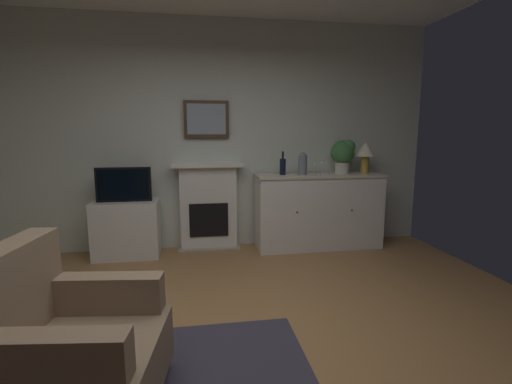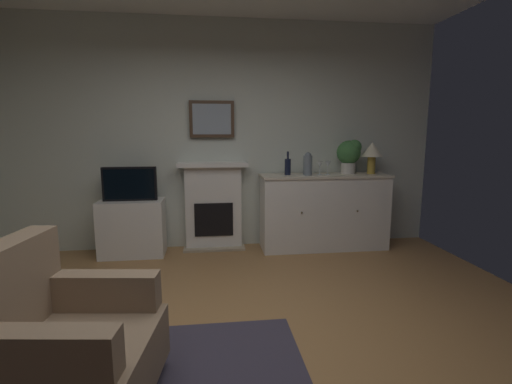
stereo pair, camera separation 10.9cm
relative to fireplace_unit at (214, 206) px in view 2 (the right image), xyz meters
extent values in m
cube|color=#9E7042|center=(0.09, -2.35, -0.60)|extent=(5.59, 5.02, 0.10)
cube|color=silver|center=(0.09, 0.13, 0.87)|extent=(5.59, 0.06, 2.85)
cube|color=white|center=(0.00, 0.01, -0.02)|extent=(0.70, 0.18, 1.05)
cube|color=tan|center=(0.00, -0.09, -0.53)|extent=(0.77, 0.20, 0.03)
cube|color=black|center=(0.00, -0.09, -0.16)|extent=(0.48, 0.02, 0.42)
cube|color=white|center=(0.00, -0.02, 0.53)|extent=(0.87, 0.27, 0.05)
cube|color=#473323|center=(0.00, 0.05, 1.08)|extent=(0.55, 0.03, 0.45)
cube|color=#8C99A8|center=(0.00, 0.03, 1.08)|extent=(0.47, 0.01, 0.37)
cube|color=white|center=(1.39, -0.18, -0.09)|extent=(1.59, 0.45, 0.92)
cube|color=beige|center=(1.39, -0.18, 0.39)|extent=(1.62, 0.48, 0.03)
sphere|color=brown|center=(1.04, -0.41, -0.03)|extent=(0.02, 0.02, 0.02)
sphere|color=brown|center=(1.74, -0.41, -0.03)|extent=(0.02, 0.02, 0.02)
cylinder|color=#B79338|center=(2.00, -0.18, 0.51)|extent=(0.10, 0.10, 0.22)
cone|color=#EFE5C6|center=(2.00, -0.18, 0.71)|extent=(0.26, 0.26, 0.18)
cylinder|color=black|center=(0.92, -0.17, 0.50)|extent=(0.08, 0.08, 0.20)
cylinder|color=black|center=(0.92, -0.17, 0.65)|extent=(0.03, 0.03, 0.09)
cylinder|color=silver|center=(1.31, -0.21, 0.40)|extent=(0.06, 0.06, 0.00)
cylinder|color=silver|center=(1.31, -0.21, 0.45)|extent=(0.01, 0.01, 0.09)
cone|color=silver|center=(1.31, -0.21, 0.53)|extent=(0.07, 0.07, 0.07)
cylinder|color=silver|center=(1.42, -0.18, 0.40)|extent=(0.06, 0.06, 0.00)
cylinder|color=silver|center=(1.42, -0.18, 0.45)|extent=(0.01, 0.01, 0.09)
cone|color=silver|center=(1.42, -0.18, 0.53)|extent=(0.07, 0.07, 0.07)
cylinder|color=slate|center=(1.16, -0.23, 0.52)|extent=(0.11, 0.11, 0.24)
sphere|color=slate|center=(1.16, -0.23, 0.64)|extent=(0.08, 0.08, 0.08)
cube|color=white|center=(-0.97, -0.16, -0.21)|extent=(0.75, 0.42, 0.67)
cube|color=black|center=(-0.97, -0.18, 0.33)|extent=(0.62, 0.06, 0.40)
cube|color=black|center=(-0.97, -0.22, 0.33)|extent=(0.57, 0.01, 0.35)
cylinder|color=beige|center=(1.71, -0.13, 0.47)|extent=(0.18, 0.18, 0.14)
sphere|color=#3D753D|center=(1.71, -0.13, 0.67)|extent=(0.30, 0.30, 0.30)
sphere|color=#3D753D|center=(1.77, -0.16, 0.74)|extent=(0.18, 0.18, 0.18)
cube|color=#8C7259|center=(-0.76, -2.74, -0.29)|extent=(0.89, 0.86, 0.32)
cube|color=#8C7259|center=(-1.09, -2.70, 0.12)|extent=(0.26, 0.77, 0.50)
cube|color=#8C7259|center=(-0.80, -3.06, -0.02)|extent=(0.73, 0.23, 0.22)
cube|color=#8C7259|center=(-0.72, -2.42, -0.02)|extent=(0.73, 0.23, 0.22)
cylinder|color=#473323|center=(-0.38, -2.47, -0.50)|extent=(0.05, 0.05, 0.10)
cylinder|color=#473323|center=(-1.06, -2.38, -0.50)|extent=(0.05, 0.05, 0.10)
camera|label=1|loc=(-0.15, -4.61, 0.93)|focal=25.89mm
camera|label=2|loc=(-0.04, -4.62, 0.93)|focal=25.89mm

